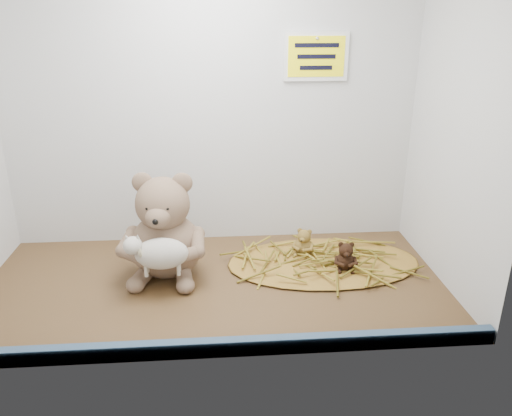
{
  "coord_description": "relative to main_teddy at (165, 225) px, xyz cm",
  "views": [
    {
      "loc": [
        2.04,
        -114.79,
        66.31
      ],
      "look_at": [
        10.98,
        2.19,
        20.4
      ],
      "focal_mm": 35.0,
      "sensor_mm": 36.0,
      "label": 1
    }
  ],
  "objects": [
    {
      "name": "mini_teddy_tan",
      "position": [
        38.66,
        7.19,
        -9.28
      ],
      "size": [
        8.63,
        8.8,
        7.89
      ],
      "primitive_type": null,
      "rotation": [
        0.0,
        0.0,
        -0.44
      ],
      "color": "olive",
      "rests_on": "straw_bed"
    },
    {
      "name": "straw_bed",
      "position": [
        43.51,
        2.17,
        -13.76
      ],
      "size": [
        54.45,
        31.62,
        1.05
      ],
      "primitive_type": "ellipsoid",
      "color": "olive",
      "rests_on": "shelf_floor"
    },
    {
      "name": "wall_sign",
      "position": [
        42.77,
        22.11,
        40.72
      ],
      "size": [
        16.0,
        1.2,
        11.0
      ],
      "primitive_type": "cube",
      "color": "#FFF00D",
      "rests_on": "back_wall"
    },
    {
      "name": "front_rail",
      "position": [
        12.77,
        -36.09,
        -12.48
      ],
      "size": [
        119.28,
        2.2,
        3.6
      ],
      "primitive_type": "cube",
      "color": "#38516C",
      "rests_on": "shelf_floor"
    },
    {
      "name": "main_teddy",
      "position": [
        0.0,
        0.0,
        0.0
      ],
      "size": [
        25.48,
        26.62,
        28.57
      ],
      "primitive_type": null,
      "rotation": [
        0.0,
        0.0,
        -0.11
      ],
      "color": "#896D54",
      "rests_on": "shelf_floor"
    },
    {
      "name": "toy_lamb",
      "position": [
        0.0,
        -10.24,
        -3.29
      ],
      "size": [
        17.2,
        10.5,
        11.11
      ],
      "primitive_type": null,
      "color": "beige",
      "rests_on": "main_teddy"
    },
    {
      "name": "mini_teddy_brown",
      "position": [
        48.37,
        -2.85,
        -9.22
      ],
      "size": [
        7.27,
        7.58,
        8.02
      ],
      "primitive_type": null,
      "rotation": [
        0.0,
        0.0,
        -0.12
      ],
      "color": "black",
      "rests_on": "straw_bed"
    },
    {
      "name": "alcove_shell",
      "position": [
        12.77,
        1.71,
        30.72
      ],
      "size": [
        120.4,
        60.2,
        90.4
      ],
      "color": "#433017",
      "rests_on": "ground"
    }
  ]
}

